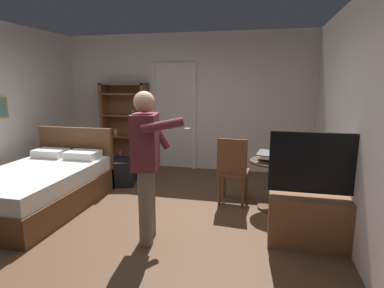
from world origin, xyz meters
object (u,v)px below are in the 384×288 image
person_blue_shirt (147,158)px  suitcase_dark (126,168)px  bookshelf (126,122)px  tv_flatscreen (320,213)px  suitcase_small (118,173)px  bed (41,186)px  wooden_chair (233,168)px  bottle_on_table (285,155)px  side_table (273,176)px  laptop (271,157)px

person_blue_shirt → suitcase_dark: person_blue_shirt is taller
bookshelf → tv_flatscreen: size_ratio=1.38×
tv_flatscreen → suitcase_small: (-3.06, 1.41, -0.16)m
bed → suitcase_small: (0.64, 1.13, -0.09)m
tv_flatscreen → suitcase_small: size_ratio=2.25×
person_blue_shirt → suitcase_small: 2.21m
person_blue_shirt → suitcase_small: person_blue_shirt is taller
bed → suitcase_small: bed is taller
bookshelf → wooden_chair: bearing=-34.2°
wooden_chair → person_blue_shirt: bearing=-123.1°
bottle_on_table → side_table: bearing=150.3°
side_table → bottle_on_table: bearing=-29.7°
bottle_on_table → suitcase_small: (-2.72, 0.55, -0.58)m
laptop → wooden_chair: bearing=172.1°
bottle_on_table → suitcase_small: size_ratio=0.43×
bottle_on_table → bed: bearing=-170.2°
suitcase_dark → wooden_chair: bearing=-20.2°
bottle_on_table → suitcase_dark: 2.99m
bookshelf → side_table: bearing=-29.3°
tv_flatscreen → wooden_chair: size_ratio=1.27×
bookshelf → suitcase_dark: bookshelf is taller
suitcase_small → bottle_on_table: bearing=-27.7°
laptop → tv_flatscreen: bearing=-60.1°
bed → suitcase_small: 1.30m
bottle_on_table → suitcase_small: bottle_on_table is taller
bed → bookshelf: size_ratio=1.19×
tv_flatscreen → side_table: (-0.48, 0.94, 0.10)m
side_table → bottle_on_table: 0.37m
bookshelf → side_table: (2.95, -1.65, -0.47)m
suitcase_dark → suitcase_small: bearing=-81.5°
tv_flatscreen → wooden_chair: 1.43m
wooden_chair → suitcase_small: (-2.02, 0.44, -0.33)m
bed → laptop: bed is taller
side_table → suitcase_dark: 2.79m
bookshelf → wooden_chair: bookshelf is taller
bed → bookshelf: (0.27, 2.31, 0.63)m
laptop → suitcase_small: 2.65m
wooden_chair → bookshelf: bearing=145.8°
bed → bottle_on_table: (3.36, 0.58, 0.50)m
suitcase_dark → suitcase_small: suitcase_small is taller
bed → suitcase_dark: bearing=69.1°
laptop → bookshelf: bearing=149.7°
side_table → person_blue_shirt: person_blue_shirt is taller
laptop → bed: bearing=-169.0°
tv_flatscreen → suitcase_dark: size_ratio=2.41×
bottle_on_table → person_blue_shirt: size_ratio=0.14×
bookshelf → wooden_chair: (2.39, -1.62, -0.39)m
suitcase_dark → suitcase_small: size_ratio=0.93×
side_table → bottle_on_table: bottle_on_table is taller
side_table → wooden_chair: (-0.56, 0.03, 0.07)m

